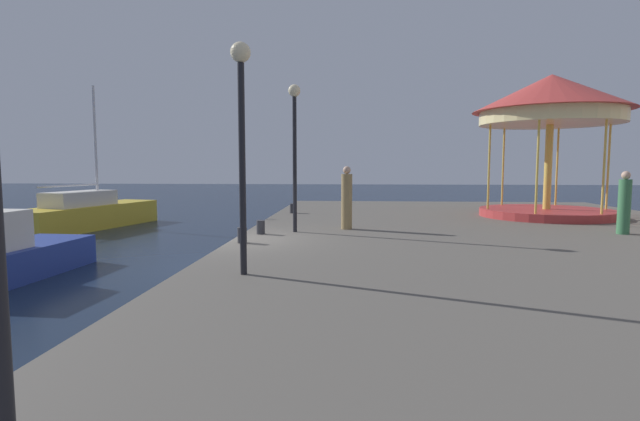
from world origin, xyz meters
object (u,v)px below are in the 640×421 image
Objects in this scene: motorboat_blue at (4,255)px; lamp_post_mid_promenade at (241,117)px; bollard_center at (242,235)px; person_by_the_water at (624,205)px; sailboat_yellow at (88,214)px; lamp_post_far_end at (295,132)px; bollard_south at (293,208)px; carousel at (551,112)px; person_mid_promenade at (347,200)px; bollard_north at (261,227)px.

lamp_post_mid_promenade is (6.48, -2.44, 3.01)m from motorboat_blue.
bollard_center is at bearing 11.21° from motorboat_blue.
lamp_post_mid_promenade is 2.27× the size of person_by_the_water.
sailboat_yellow is 12.14m from lamp_post_far_end.
bollard_center and bollard_south have the same top height.
bollard_center is at bearing -167.44° from person_by_the_water.
person_mid_promenade is at bearing -151.36° from carousel.
sailboat_yellow is 19.67m from carousel.
bollard_north is (-0.70, 5.17, -2.64)m from lamp_post_mid_promenade.
motorboat_blue is at bearing -70.96° from sailboat_yellow.
lamp_post_mid_promenade is 10.33× the size of bollard_center.
bollard_center is at bearing -95.80° from bollard_north.
lamp_post_far_end is (9.97, -6.18, 3.09)m from sailboat_yellow.
bollard_north is (-10.15, -5.50, -3.83)m from carousel.
carousel is 14.40× the size of bollard_center.
sailboat_yellow is 3.75× the size of person_mid_promenade.
lamp_post_mid_promenade is at bearing -105.30° from person_mid_promenade.
person_by_the_water is (10.35, -5.50, 0.66)m from bollard_south.
person_by_the_water is at bearing 1.40° from lamp_post_far_end.
person_by_the_water is (16.27, 3.49, 1.03)m from motorboat_blue.
sailboat_yellow is at bearing 176.42° from carousel.
lamp_post_mid_promenade reaches higher than bollard_north.
bollard_center is 1.63m from bollard_north.
person_by_the_water is (0.34, -4.75, -3.17)m from carousel.
person_mid_promenade is at bearing 176.09° from person_by_the_water.
sailboat_yellow is at bearing 129.35° from lamp_post_mid_promenade.
carousel is at bearing 34.61° from bollard_center.
person_mid_promenade is at bearing 74.70° from lamp_post_mid_promenade.
carousel is at bearing -4.29° from bollard_south.
lamp_post_far_end is 3.66m from bollard_center.
bollard_south is at bearing 56.63° from motorboat_blue.
bollard_north is 1.00× the size of bollard_south.
person_mid_promenade is (1.77, 6.47, -1.92)m from lamp_post_mid_promenade.
carousel is (15.93, 8.23, 4.20)m from motorboat_blue.
bollard_south is at bearing 88.77° from bollard_north.
bollard_south is (-0.80, 5.73, -2.76)m from lamp_post_far_end.
lamp_post_far_end reaches higher than motorboat_blue.
person_mid_promenade is at bearing -25.14° from sailboat_yellow.
sailboat_yellow reaches higher than person_mid_promenade.
lamp_post_far_end is at bearing 87.57° from lamp_post_mid_promenade.
lamp_post_far_end is 2.38× the size of person_by_the_water.
carousel is at bearing 94.04° from person_by_the_water.
bollard_south is (-10.02, 0.75, -3.83)m from carousel.
sailboat_yellow reaches higher than lamp_post_mid_promenade.
sailboat_yellow is 12.17m from bollard_center.
person_by_the_water is at bearing 4.12° from bollard_north.
person_by_the_water is at bearing 31.17° from lamp_post_mid_promenade.
motorboat_blue is 9.25m from person_mid_promenade.
carousel is 14.30m from lamp_post_mid_promenade.
lamp_post_far_end is (-9.21, -4.98, -1.06)m from carousel.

